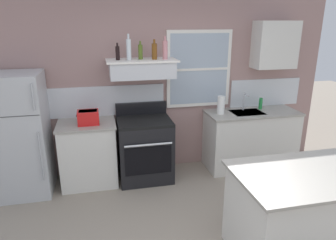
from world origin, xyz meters
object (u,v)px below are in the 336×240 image
at_px(paper_towel_roll, 221,105).
at_px(refrigerator, 20,135).
at_px(bottle_amber_wine, 154,51).
at_px(bottle_olive_oil_square, 140,52).
at_px(bottle_rose_pink, 165,50).
at_px(dish_soap_bottle, 261,104).
at_px(toaster, 88,117).
at_px(kitchen_island, 304,215).
at_px(bottle_balsamic_dark, 118,53).
at_px(stove_range, 145,149).
at_px(bottle_clear_tall, 129,49).

bearing_deg(paper_towel_roll, refrigerator, -178.78).
bearing_deg(refrigerator, bottle_amber_wine, 2.34).
bearing_deg(bottle_olive_oil_square, bottle_rose_pink, -11.22).
bearing_deg(dish_soap_bottle, toaster, -176.32).
height_order(bottle_amber_wine, kitchen_island, bottle_amber_wine).
bearing_deg(refrigerator, bottle_balsamic_dark, 5.01).
height_order(stove_range, bottle_rose_pink, bottle_rose_pink).
bearing_deg(stove_range, bottle_clear_tall, 154.03).
height_order(toaster, bottle_rose_pink, bottle_rose_pink).
xyz_separation_m(toaster, bottle_balsamic_dark, (0.44, 0.13, 0.83)).
bearing_deg(stove_range, bottle_amber_wine, 16.67).
bearing_deg(bottle_rose_pink, toaster, -175.83).
xyz_separation_m(refrigerator, bottle_rose_pink, (1.97, 0.07, 1.06)).
xyz_separation_m(bottle_rose_pink, kitchen_island, (0.95, -1.98, -1.42)).
distance_m(bottle_olive_oil_square, bottle_amber_wine, 0.19).
bearing_deg(toaster, stove_range, 2.44).
height_order(stove_range, dish_soap_bottle, same).
height_order(bottle_balsamic_dark, bottle_rose_pink, bottle_rose_pink).
height_order(bottle_balsamic_dark, bottle_olive_oil_square, bottle_olive_oil_square).
xyz_separation_m(refrigerator, paper_towel_roll, (2.82, 0.06, 0.23)).
xyz_separation_m(bottle_balsamic_dark, bottle_clear_tall, (0.15, -0.01, 0.05)).
relative_size(bottle_clear_tall, bottle_rose_pink, 1.11).
xyz_separation_m(bottle_olive_oil_square, bottle_rose_pink, (0.33, -0.07, 0.03)).
relative_size(refrigerator, bottle_rose_pink, 5.30).
relative_size(bottle_clear_tall, bottle_olive_oil_square, 1.39).
relative_size(refrigerator, bottle_clear_tall, 4.79).
height_order(refrigerator, bottle_clear_tall, bottle_clear_tall).
distance_m(stove_range, bottle_olive_oil_square, 1.39).
relative_size(refrigerator, bottle_olive_oil_square, 6.68).
bearing_deg(toaster, refrigerator, 179.39).
distance_m(refrigerator, bottle_rose_pink, 2.24).
xyz_separation_m(refrigerator, bottle_balsamic_dark, (1.33, 0.12, 1.02)).
relative_size(refrigerator, bottle_amber_wine, 6.12).
bearing_deg(bottle_olive_oil_square, toaster, -169.15).
distance_m(toaster, bottle_rose_pink, 1.39).
bearing_deg(bottle_amber_wine, dish_soap_bottle, 2.88).
xyz_separation_m(bottle_clear_tall, kitchen_island, (1.44, -2.01, -1.43)).
bearing_deg(bottle_balsamic_dark, bottle_amber_wine, -4.91).
xyz_separation_m(bottle_balsamic_dark, paper_towel_roll, (1.49, -0.06, -0.80)).
distance_m(stove_range, dish_soap_bottle, 1.96).
bearing_deg(toaster, kitchen_island, -43.11).
height_order(bottle_amber_wine, bottle_rose_pink, bottle_rose_pink).
relative_size(bottle_olive_oil_square, paper_towel_roll, 0.91).
relative_size(bottle_amber_wine, kitchen_island, 0.19).
bearing_deg(bottle_balsamic_dark, dish_soap_bottle, 1.14).
distance_m(bottle_balsamic_dark, bottle_clear_tall, 0.16).
height_order(stove_range, paper_towel_roll, paper_towel_roll).
height_order(refrigerator, bottle_amber_wine, bottle_amber_wine).
bearing_deg(bottle_balsamic_dark, bottle_clear_tall, -4.21).
bearing_deg(toaster, bottle_balsamic_dark, 15.95).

